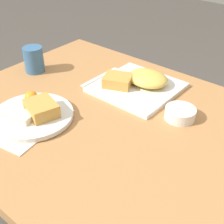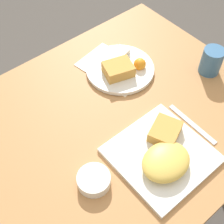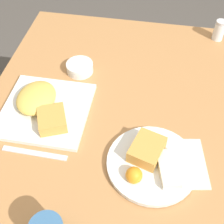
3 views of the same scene
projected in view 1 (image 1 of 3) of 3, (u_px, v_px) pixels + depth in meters
The scene contains 7 objects.
dining_table at pixel (108, 138), 0.99m from camera, with size 1.04×0.81×0.71m.
menu_card at pixel (29, 123), 0.92m from camera, with size 0.20×0.27×0.00m.
plate_square_near at pixel (138, 83), 1.08m from camera, with size 0.27×0.27×0.06m.
plate_oval_far at pixel (33, 113), 0.93m from camera, with size 0.25×0.25×0.05m.
sauce_ramekin at pixel (180, 113), 0.93m from camera, with size 0.09×0.09×0.03m.
butter_knife at pixel (100, 77), 1.16m from camera, with size 0.02×0.19×0.00m.
coffee_mug at pixel (34, 60), 1.18m from camera, with size 0.07×0.07×0.10m.
Camera 1 is at (-0.51, 0.59, 1.25)m, focal length 50.00 mm.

